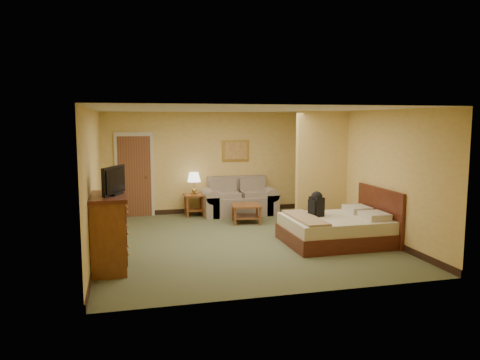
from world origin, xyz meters
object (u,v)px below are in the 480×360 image
object	(u,v)px
coffee_table	(246,210)
bed	(338,229)
dresser	(109,232)
loveseat	(239,202)

from	to	relation	value
coffee_table	bed	xyz separation A→B (m)	(1.27, -2.23, -0.02)
coffee_table	dresser	size ratio (longest dim) A/B	0.63
loveseat	dresser	bearing A→B (deg)	-129.39
loveseat	bed	size ratio (longest dim) A/B	0.96
bed	coffee_table	bearing A→B (deg)	119.69
loveseat	dresser	xyz separation A→B (m)	(-3.11, -3.79, 0.31)
loveseat	bed	distance (m)	3.45
loveseat	coffee_table	bearing A→B (deg)	-94.86
loveseat	dresser	world-z (taller)	dresser
coffee_table	loveseat	bearing A→B (deg)	85.14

